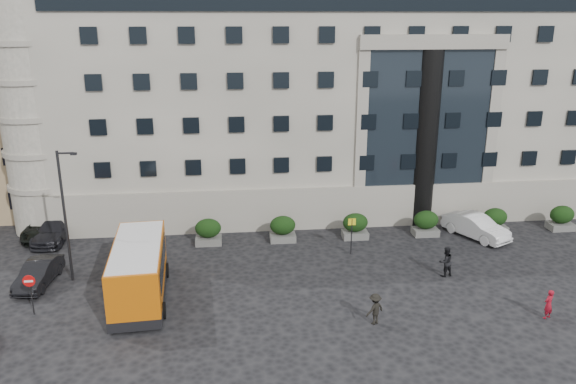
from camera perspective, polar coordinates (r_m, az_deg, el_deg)
name	(u,v)px	position (r m, az deg, el deg)	size (l,w,h in m)	color
ground	(275,293)	(32.73, -1.30, -10.25)	(120.00, 120.00, 0.00)	black
civic_building	(320,87)	(51.93, 3.24, 10.57)	(44.00, 24.00, 18.00)	gray
entrance_column	(425,140)	(42.63, 13.76, 5.17)	(1.80, 1.80, 13.00)	black
apartment_far	(3,56)	(71.39, -26.97, 12.26)	(13.00, 13.00, 22.00)	#846D4D
hedge_a	(208,231)	(39.39, -8.11, -3.98)	(1.80, 1.26, 1.84)	#52524F
hedge_b	(283,228)	(39.52, -0.54, -3.73)	(1.80, 1.26, 1.84)	#52524F
hedge_c	(355,226)	(40.33, 6.85, -3.41)	(1.80, 1.26, 1.84)	#52524F
hedge_d	(426,223)	(41.77, 13.83, -3.07)	(1.80, 1.26, 1.84)	#52524F
hedge_e	(495,220)	(43.78, 20.25, -2.71)	(1.80, 1.26, 1.84)	#52524F
hedge_f	(562,218)	(46.30, 26.04, -2.35)	(1.80, 1.26, 1.84)	#52524F
street_lamp	(65,212)	(35.00, -21.68, -1.87)	(1.16, 0.18, 8.00)	#262628
bus_stop_sign	(352,230)	(37.30, 6.48, -3.85)	(0.50, 0.08, 2.52)	#262628
no_entry_sign	(30,287)	(32.74, -24.74, -8.74)	(0.64, 0.16, 2.32)	#262628
minibus	(139,269)	(32.49, -14.92, -7.60)	(3.29, 7.91, 3.23)	#C15809
red_truck	(48,201)	(47.64, -23.18, -0.82)	(2.62, 5.25, 2.78)	maroon
parked_car_b	(39,273)	(36.50, -24.00, -7.56)	(1.51, 4.33, 1.43)	black
parked_car_c	(54,230)	(43.05, -22.66, -3.61)	(2.05, 5.05, 1.47)	black
parked_car_d	(45,226)	(44.11, -23.43, -3.16)	(2.54, 5.51, 1.53)	black
white_taxi	(476,226)	(42.39, 18.54, -3.33)	(1.75, 5.01, 1.65)	silver
pedestrian_a	(549,304)	(32.88, 24.95, -10.29)	(0.59, 0.39, 1.62)	maroon
pedestrian_b	(446,262)	(35.65, 15.71, -6.83)	(0.92, 0.72, 1.89)	black
pedestrian_c	(375,309)	(29.74, 8.83, -11.66)	(1.09, 0.63, 1.69)	black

